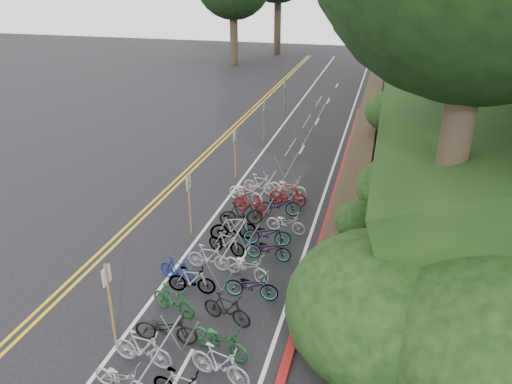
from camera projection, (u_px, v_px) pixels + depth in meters
ground at (114, 306)px, 15.52m from camera, size 120.00×120.00×0.00m
road_markings at (231, 184)px, 24.28m from camera, size 7.47×80.00×0.01m
red_curb at (340, 179)px, 24.75m from camera, size 0.25×28.00×0.10m
embankment at (485, 104)px, 28.23m from camera, size 14.30×48.14×9.11m
bike_rack_front at (154, 368)px, 11.98m from camera, size 1.10×3.37×1.09m
bike_racks_rest at (291, 152)px, 25.93m from camera, size 1.14×23.00×1.17m
signpost_near at (110, 301)px, 13.26m from camera, size 0.08×0.40×2.66m
signposts_rest at (251, 133)px, 27.14m from camera, size 0.08×18.40×2.50m
bike_front at (177, 270)px, 16.53m from camera, size 0.87×1.58×0.91m
bike_valet at (239, 251)px, 17.58m from camera, size 3.38×14.18×1.08m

